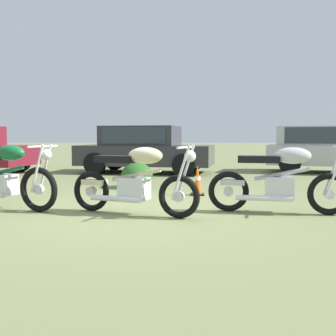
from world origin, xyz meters
TOP-DOWN VIEW (x-y plane):
  - ground_plane at (0.00, 0.00)m, footprint 120.00×120.00m
  - motorcycle_green at (-2.02, 0.09)m, footprint 2.00×1.05m
  - motorcycle_cream at (0.08, -0.36)m, footprint 1.91×1.02m
  - motorcycle_silver at (2.19, -0.23)m, footprint 2.02×0.71m
  - car_charcoal at (-0.27, 6.23)m, footprint 4.31×2.59m
  - traffic_cone at (1.10, 1.57)m, footprint 0.25×0.25m
  - shrub_low at (-0.16, 2.67)m, footprint 0.69×0.75m

SIDE VIEW (x-z plane):
  - ground_plane at x=0.00m, z-range 0.00..0.00m
  - traffic_cone at x=1.10m, z-range -0.02..0.56m
  - shrub_low at x=-0.16m, z-range 0.00..0.55m
  - motorcycle_silver at x=2.19m, z-range -0.02..1.00m
  - motorcycle_cream at x=0.08m, z-range -0.02..1.00m
  - motorcycle_green at x=-2.02m, z-range -0.01..1.00m
  - car_charcoal at x=-0.27m, z-range 0.08..1.51m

